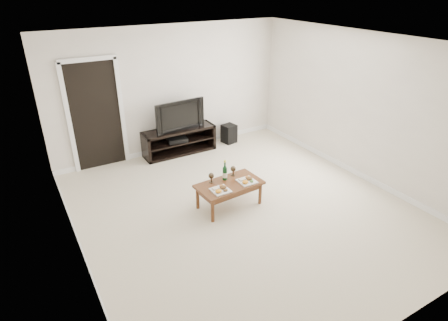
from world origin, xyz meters
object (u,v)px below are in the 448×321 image
(media_console, at_px, (179,141))
(television, at_px, (178,115))
(coffee_table, at_px, (229,195))
(subwoofer, at_px, (229,134))

(media_console, distance_m, television, 0.59)
(television, xyz_separation_m, coffee_table, (-0.16, -2.32, -0.65))
(media_console, relative_size, television, 1.42)
(coffee_table, bearing_deg, television, 85.98)
(media_console, xyz_separation_m, subwoofer, (1.21, -0.04, -0.07))
(subwoofer, relative_size, coffee_table, 0.40)
(television, relative_size, coffee_table, 1.04)
(television, bearing_deg, subwoofer, -6.63)
(television, xyz_separation_m, subwoofer, (1.21, -0.04, -0.65))
(television, bearing_deg, coffee_table, -98.98)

